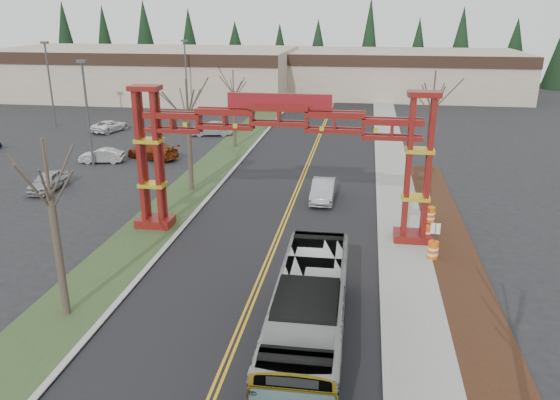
% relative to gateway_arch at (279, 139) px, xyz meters
% --- Properties ---
extents(road, '(12.00, 110.00, 0.02)m').
position_rel_gateway_arch_xyz_m(road, '(-0.00, 7.00, -5.97)').
color(road, black).
rests_on(road, ground).
extents(lane_line_left, '(0.12, 100.00, 0.01)m').
position_rel_gateway_arch_xyz_m(lane_line_left, '(-0.12, 7.00, -5.96)').
color(lane_line_left, gold).
rests_on(lane_line_left, road).
extents(lane_line_right, '(0.12, 100.00, 0.01)m').
position_rel_gateway_arch_xyz_m(lane_line_right, '(0.12, 7.00, -5.96)').
color(lane_line_right, gold).
rests_on(lane_line_right, road).
extents(curb_right, '(0.30, 110.00, 0.15)m').
position_rel_gateway_arch_xyz_m(curb_right, '(6.15, 7.00, -5.91)').
color(curb_right, '#A1A09B').
rests_on(curb_right, ground).
extents(sidewalk_right, '(2.60, 110.00, 0.14)m').
position_rel_gateway_arch_xyz_m(sidewalk_right, '(7.60, 7.00, -5.91)').
color(sidewalk_right, gray).
rests_on(sidewalk_right, ground).
extents(landscape_strip, '(2.60, 50.00, 0.12)m').
position_rel_gateway_arch_xyz_m(landscape_strip, '(10.20, -8.00, -5.92)').
color(landscape_strip, black).
rests_on(landscape_strip, ground).
extents(grass_median, '(4.00, 110.00, 0.08)m').
position_rel_gateway_arch_xyz_m(grass_median, '(-8.00, 7.00, -5.94)').
color(grass_median, '#2C4120').
rests_on(grass_median, ground).
extents(curb_left, '(0.30, 110.00, 0.15)m').
position_rel_gateway_arch_xyz_m(curb_left, '(-6.15, 7.00, -5.91)').
color(curb_left, '#A1A09B').
rests_on(curb_left, ground).
extents(gateway_arch, '(18.20, 1.60, 8.90)m').
position_rel_gateway_arch_xyz_m(gateway_arch, '(0.00, 0.00, 0.00)').
color(gateway_arch, '#620C0E').
rests_on(gateway_arch, ground).
extents(retail_building_west, '(46.00, 22.30, 7.50)m').
position_rel_gateway_arch_xyz_m(retail_building_west, '(-30.00, 53.96, -2.22)').
color(retail_building_west, tan).
rests_on(retail_building_west, ground).
extents(retail_building_east, '(38.00, 20.30, 7.00)m').
position_rel_gateway_arch_xyz_m(retail_building_east, '(10.00, 61.95, -2.47)').
color(retail_building_east, tan).
rests_on(retail_building_east, ground).
extents(conifer_treeline, '(116.10, 5.60, 13.00)m').
position_rel_gateway_arch_xyz_m(conifer_treeline, '(0.25, 74.00, 0.50)').
color(conifer_treeline, black).
rests_on(conifer_treeline, ground).
extents(transit_bus, '(2.88, 11.73, 3.26)m').
position_rel_gateway_arch_xyz_m(transit_bus, '(3.08, -12.01, -4.35)').
color(transit_bus, '#B1B3B9').
rests_on(transit_bus, ground).
extents(silver_sedan, '(1.63, 4.60, 1.51)m').
position_rel_gateway_arch_xyz_m(silver_sedan, '(2.15, 6.75, -5.23)').
color(silver_sedan, '#A5A8AD').
rests_on(silver_sedan, ground).
extents(parked_car_near_a, '(1.92, 4.36, 1.46)m').
position_rel_gateway_arch_xyz_m(parked_car_near_a, '(-18.85, 5.84, -5.25)').
color(parked_car_near_a, '#A2A5A9').
rests_on(parked_car_near_a, ground).
extents(parked_car_near_b, '(4.07, 1.95, 1.29)m').
position_rel_gateway_arch_xyz_m(parked_car_near_b, '(-18.52, 14.10, -5.34)').
color(parked_car_near_b, silver).
rests_on(parked_car_near_b, ground).
extents(parked_car_mid_a, '(5.74, 4.12, 1.54)m').
position_rel_gateway_arch_xyz_m(parked_car_mid_a, '(-14.50, 16.13, -5.21)').
color(parked_car_mid_a, maroon).
rests_on(parked_car_mid_a, ground).
extents(parked_car_far_a, '(4.78, 2.42, 1.50)m').
position_rel_gateway_arch_xyz_m(parked_car_far_a, '(-11.81, 26.74, -5.23)').
color(parked_car_far_a, '#A3A7AB').
rests_on(parked_car_far_a, ground).
extents(parked_car_far_b, '(3.32, 5.16, 1.32)m').
position_rel_gateway_arch_xyz_m(parked_car_far_b, '(-23.84, 27.01, -5.32)').
color(parked_car_far_b, white).
rests_on(parked_car_far_b, ground).
extents(bare_tree_median_near, '(3.39, 3.39, 8.14)m').
position_rel_gateway_arch_xyz_m(bare_tree_median_near, '(-8.00, -10.89, -0.12)').
color(bare_tree_median_near, '#382D26').
rests_on(bare_tree_median_near, ground).
extents(bare_tree_median_mid, '(3.48, 3.48, 8.40)m').
position_rel_gateway_arch_xyz_m(bare_tree_median_mid, '(-8.00, 7.53, 0.08)').
color(bare_tree_median_mid, '#382D26').
rests_on(bare_tree_median_mid, ground).
extents(bare_tree_median_far, '(3.06, 3.06, 7.64)m').
position_rel_gateway_arch_xyz_m(bare_tree_median_far, '(-8.00, 21.78, -0.40)').
color(bare_tree_median_far, '#382D26').
rests_on(bare_tree_median_far, ground).
extents(bare_tree_right_far, '(3.35, 3.35, 8.76)m').
position_rel_gateway_arch_xyz_m(bare_tree_right_far, '(10.00, 12.87, 0.52)').
color(bare_tree_right_far, '#382D26').
rests_on(bare_tree_right_far, ground).
extents(light_pole_near, '(0.79, 0.40, 9.16)m').
position_rel_gateway_arch_xyz_m(light_pole_near, '(-18.85, 13.04, -0.68)').
color(light_pole_near, '#3F3F44').
rests_on(light_pole_near, ground).
extents(light_pole_mid, '(0.85, 0.42, 9.79)m').
position_rel_gateway_arch_xyz_m(light_pole_mid, '(-31.66, 28.81, -0.32)').
color(light_pole_mid, '#3F3F44').
rests_on(light_pole_mid, ground).
extents(light_pole_far, '(0.82, 0.41, 9.45)m').
position_rel_gateway_arch_xyz_m(light_pole_far, '(-19.38, 41.67, -0.51)').
color(light_pole_far, '#3F3F44').
rests_on(light_pole_far, ground).
extents(street_sign, '(0.51, 0.08, 2.23)m').
position_rel_gateway_arch_xyz_m(street_sign, '(8.93, -2.54, -4.38)').
color(street_sign, '#3F3F44').
rests_on(street_sign, ground).
extents(barrel_south, '(0.60, 0.60, 1.11)m').
position_rel_gateway_arch_xyz_m(barrel_south, '(8.92, -2.41, -5.43)').
color(barrel_south, '#F25F0D').
rests_on(barrel_south, ground).
extents(barrel_mid, '(0.56, 0.56, 1.04)m').
position_rel_gateway_arch_xyz_m(barrel_mid, '(8.84, 0.07, -5.46)').
color(barrel_mid, '#F25F0D').
rests_on(barrel_mid, ground).
extents(barrel_north, '(0.60, 0.60, 1.11)m').
position_rel_gateway_arch_xyz_m(barrel_north, '(9.35, 3.25, -5.43)').
color(barrel_north, '#F25F0D').
rests_on(barrel_north, ground).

